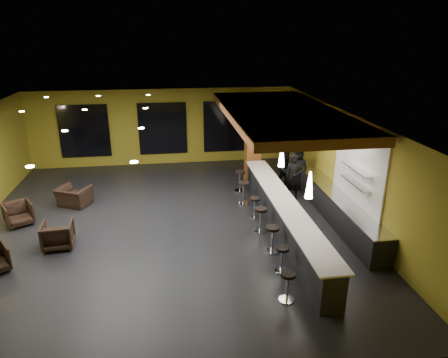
{
  "coord_description": "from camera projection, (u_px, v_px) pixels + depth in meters",
  "views": [
    {
      "loc": [
        0.2,
        -11.86,
        5.98
      ],
      "look_at": [
        2.0,
        0.5,
        1.3
      ],
      "focal_mm": 32.0,
      "sensor_mm": 36.0,
      "label": 1
    }
  ],
  "objects": [
    {
      "name": "floor",
      "position": [
        166.0,
        226.0,
        13.08
      ],
      "size": [
        12.0,
        13.0,
        0.1
      ],
      "primitive_type": "cube",
      "color": "black",
      "rests_on": "ground"
    },
    {
      "name": "ceiling",
      "position": [
        160.0,
        117.0,
        11.82
      ],
      "size": [
        12.0,
        13.0,
        0.1
      ],
      "primitive_type": "cube",
      "color": "black"
    },
    {
      "name": "wall_back",
      "position": [
        163.0,
        127.0,
        18.52
      ],
      "size": [
        12.0,
        0.1,
        3.5
      ],
      "primitive_type": "cube",
      "color": "olive",
      "rests_on": "floor"
    },
    {
      "name": "wall_front",
      "position": [
        164.0,
        312.0,
        6.38
      ],
      "size": [
        12.0,
        0.1,
        3.5
      ],
      "primitive_type": "cube",
      "color": "olive",
      "rests_on": "floor"
    },
    {
      "name": "wall_right",
      "position": [
        346.0,
        165.0,
        13.27
      ],
      "size": [
        0.1,
        13.0,
        3.5
      ],
      "primitive_type": "cube",
      "color": "olive",
      "rests_on": "floor"
    },
    {
      "name": "wood_soffit",
      "position": [
        281.0,
        113.0,
        13.35
      ],
      "size": [
        3.6,
        8.0,
        0.28
      ],
      "primitive_type": "cube",
      "color": "#95562B",
      "rests_on": "ceiling"
    },
    {
      "name": "window_left",
      "position": [
        84.0,
        131.0,
        17.96
      ],
      "size": [
        2.2,
        0.06,
        2.4
      ],
      "primitive_type": "cube",
      "color": "black",
      "rests_on": "wall_back"
    },
    {
      "name": "window_center",
      "position": [
        163.0,
        129.0,
        18.44
      ],
      "size": [
        2.2,
        0.06,
        2.4
      ],
      "primitive_type": "cube",
      "color": "black",
      "rests_on": "wall_back"
    },
    {
      "name": "window_right",
      "position": [
        227.0,
        126.0,
        18.84
      ],
      "size": [
        2.2,
        0.06,
        2.4
      ],
      "primitive_type": "cube",
      "color": "black",
      "rests_on": "wall_back"
    },
    {
      "name": "tile_backsplash",
      "position": [
        359.0,
        168.0,
        12.24
      ],
      "size": [
        0.06,
        3.2,
        2.4
      ],
      "primitive_type": "cube",
      "color": "white",
      "rests_on": "wall_right"
    },
    {
      "name": "bar_counter",
      "position": [
        283.0,
        217.0,
        12.46
      ],
      "size": [
        0.6,
        8.0,
        1.0
      ],
      "primitive_type": "cube",
      "color": "black",
      "rests_on": "floor"
    },
    {
      "name": "bar_top",
      "position": [
        284.0,
        202.0,
        12.27
      ],
      "size": [
        0.78,
        8.1,
        0.05
      ],
      "primitive_type": "cube",
      "color": "white",
      "rests_on": "bar_counter"
    },
    {
      "name": "prep_counter",
      "position": [
        337.0,
        208.0,
        13.21
      ],
      "size": [
        0.7,
        6.0,
        0.86
      ],
      "primitive_type": "cube",
      "color": "black",
      "rests_on": "floor"
    },
    {
      "name": "prep_top",
      "position": [
        339.0,
        196.0,
        13.05
      ],
      "size": [
        0.72,
        6.0,
        0.03
      ],
      "primitive_type": "cube",
      "color": "silver",
      "rests_on": "prep_counter"
    },
    {
      "name": "wall_shelf_lower",
      "position": [
        356.0,
        183.0,
        12.18
      ],
      "size": [
        0.3,
        1.5,
        0.03
      ],
      "primitive_type": "cube",
      "color": "silver",
      "rests_on": "wall_right"
    },
    {
      "name": "wall_shelf_upper",
      "position": [
        357.0,
        169.0,
        12.02
      ],
      "size": [
        0.3,
        1.5,
        0.03
      ],
      "primitive_type": "cube",
      "color": "silver",
      "rests_on": "wall_right"
    },
    {
      "name": "column",
      "position": [
        253.0,
        140.0,
        16.28
      ],
      "size": [
        0.6,
        0.6,
        3.5
      ],
      "primitive_type": "cube",
      "color": "brown",
      "rests_on": "floor"
    },
    {
      "name": "pendant_0",
      "position": [
        310.0,
        185.0,
        9.95
      ],
      "size": [
        0.2,
        0.2,
        0.7
      ],
      "primitive_type": "cone",
      "color": "white",
      "rests_on": "wood_soffit"
    },
    {
      "name": "pendant_1",
      "position": [
        282.0,
        156.0,
        12.27
      ],
      "size": [
        0.2,
        0.2,
        0.7
      ],
      "primitive_type": "cone",
      "color": "white",
      "rests_on": "wood_soffit"
    },
    {
      "name": "pendant_2",
      "position": [
        263.0,
        136.0,
        14.59
      ],
      "size": [
        0.2,
        0.2,
        0.7
      ],
      "primitive_type": "cone",
      "color": "white",
      "rests_on": "wood_soffit"
    },
    {
      "name": "staff_a",
      "position": [
        293.0,
        176.0,
        14.84
      ],
      "size": [
        0.71,
        0.55,
        1.73
      ],
      "primitive_type": "imported",
      "rotation": [
        0.0,
        0.0,
        -0.25
      ],
      "color": "black",
      "rests_on": "floor"
    },
    {
      "name": "staff_b",
      "position": [
        286.0,
        169.0,
        15.82
      ],
      "size": [
        0.82,
        0.66,
        1.63
      ],
      "primitive_type": "imported",
      "rotation": [
        0.0,
        0.0,
        0.05
      ],
      "color": "black",
      "rests_on": "floor"
    },
    {
      "name": "staff_c",
      "position": [
        298.0,
        169.0,
        15.69
      ],
      "size": [
        0.91,
        0.66,
        1.71
      ],
      "primitive_type": "imported",
      "rotation": [
        0.0,
        0.0,
        -0.14
      ],
      "color": "black",
      "rests_on": "floor"
    },
    {
      "name": "armchair_b",
      "position": [
        58.0,
        235.0,
        11.6
      ],
      "size": [
        0.91,
        0.93,
        0.78
      ],
      "primitive_type": "imported",
      "rotation": [
        0.0,
        0.0,
        3.22
      ],
      "color": "black",
      "rests_on": "floor"
    },
    {
      "name": "armchair_c",
      "position": [
        18.0,
        214.0,
        12.95
      ],
      "size": [
        1.11,
        1.12,
        0.75
      ],
      "primitive_type": "imported",
      "rotation": [
        0.0,
        0.0,
        0.53
      ],
      "color": "black",
      "rests_on": "floor"
    },
    {
      "name": "armchair_d",
      "position": [
        74.0,
        196.0,
        14.39
      ],
      "size": [
        1.35,
        1.29,
        0.69
      ],
      "primitive_type": "imported",
      "rotation": [
        0.0,
        0.0,
        2.72
      ],
      "color": "black",
      "rests_on": "floor"
    },
    {
      "name": "bar_stool_0",
      "position": [
        288.0,
        283.0,
        9.24
      ],
      "size": [
        0.38,
        0.38,
        0.75
      ],
      "rotation": [
        0.0,
        0.0,
        -0.2
      ],
      "color": "silver",
      "rests_on": "floor"
    },
    {
      "name": "bar_stool_1",
      "position": [
        282.0,
        256.0,
        10.38
      ],
      "size": [
        0.36,
        0.36,
        0.71
      ],
      "rotation": [
        0.0,
        0.0,
        -0.4
      ],
      "color": "silver",
      "rests_on": "floor"
    },
    {
      "name": "bar_stool_2",
      "position": [
        272.0,
        236.0,
        11.3
      ],
      "size": [
        0.4,
        0.4,
        0.79
      ],
      "rotation": [
        0.0,
        0.0,
        -0.01
      ],
      "color": "silver",
      "rests_on": "floor"
    },
    {
      "name": "bar_stool_3",
      "position": [
        261.0,
        217.0,
        12.44
      ],
      "size": [
        0.41,
        0.41,
        0.8
      ],
      "rotation": [
        0.0,
        0.0,
        -0.02
      ],
      "color": "silver",
      "rests_on": "floor"
    },
    {
      "name": "bar_stool_4",
      "position": [
        255.0,
        205.0,
        13.38
      ],
      "size": [
        0.37,
        0.37,
        0.73
      ],
      "rotation": [
        0.0,
        0.0,
        0.15
      ],
      "color": "silver",
      "rests_on": "floor"
    },
    {
      "name": "bar_stool_5",
      "position": [
        244.0,
        190.0,
        14.45
      ],
      "size": [
        0.42,
        0.42,
        0.84
      ],
      "rotation": [
        0.0,
        0.0,
        0.26
      ],
      "color": "silver",
      "rests_on": "floor"
    },
    {
      "name": "bar_stool_6",
      "position": [
        240.0,
        178.0,
        15.6
      ],
      "size": [
        0.42,
        0.42,
        0.84
      ],
      "rotation": [
        0.0,
        0.0,
        -0.4
      ],
      "color": "silver",
      "rests_on": "floor"
    }
  ]
}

